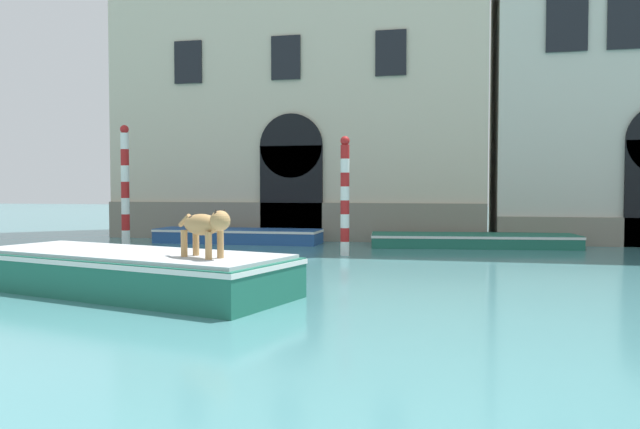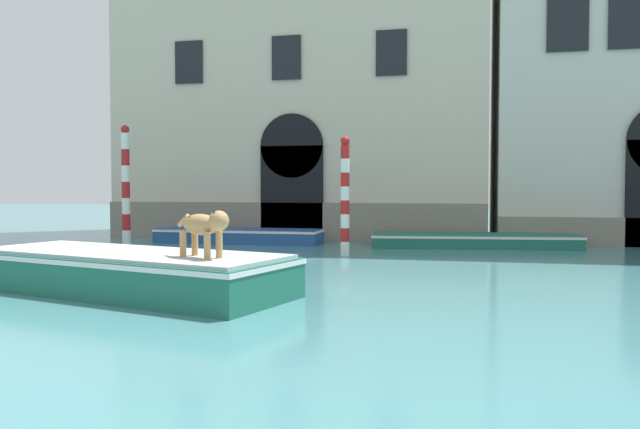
{
  "view_description": "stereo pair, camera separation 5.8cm",
  "coord_description": "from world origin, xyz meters",
  "views": [
    {
      "loc": [
        6.73,
        -3.87,
        1.91
      ],
      "look_at": [
        3.21,
        12.09,
        1.2
      ],
      "focal_mm": 35.0,
      "sensor_mm": 36.0,
      "label": 1
    },
    {
      "loc": [
        6.78,
        -3.86,
        1.91
      ],
      "look_at": [
        3.21,
        12.09,
        1.2
      ],
      "focal_mm": 35.0,
      "sensor_mm": 36.0,
      "label": 2
    }
  ],
  "objects": [
    {
      "name": "palazzo_left",
      "position": [
        0.72,
        20.78,
        9.17
      ],
      "size": [
        14.03,
        6.13,
        18.4
      ],
      "color": "beige",
      "rests_on": "ground_plane"
    },
    {
      "name": "boat_moored_near_palazzo",
      "position": [
        -0.63,
        16.41,
        0.26
      ],
      "size": [
        5.75,
        1.48,
        0.49
      ],
      "rotation": [
        0.0,
        0.0,
        -0.0
      ],
      "color": "#234C8C",
      "rests_on": "ground_plane"
    },
    {
      "name": "dog_on_deck",
      "position": [
        2.68,
        5.71,
        1.28
      ],
      "size": [
        1.12,
        0.73,
        0.82
      ],
      "rotation": [
        0.0,
        0.0,
        -0.48
      ],
      "color": "tan",
      "rests_on": "boat_foreground"
    },
    {
      "name": "boat_moored_far",
      "position": [
        7.24,
        16.63,
        0.22
      ],
      "size": [
        6.62,
        2.42,
        0.42
      ],
      "rotation": [
        0.0,
        0.0,
        0.11
      ],
      "color": "#1E6651",
      "rests_on": "ground_plane"
    },
    {
      "name": "boat_foreground",
      "position": [
        0.9,
        6.38,
        0.4
      ],
      "size": [
        6.6,
        3.83,
        0.75
      ],
      "rotation": [
        0.0,
        0.0,
        -0.27
      ],
      "color": "#1E6651",
      "rests_on": "ground_plane"
    },
    {
      "name": "mooring_pole_0",
      "position": [
        3.66,
        13.32,
        1.69
      ],
      "size": [
        0.26,
        0.26,
        3.34
      ],
      "color": "white",
      "rests_on": "ground_plane"
    },
    {
      "name": "mooring_pole_1",
      "position": [
        -3.74,
        14.41,
        1.98
      ],
      "size": [
        0.27,
        0.27,
        3.91
      ],
      "color": "white",
      "rests_on": "ground_plane"
    }
  ]
}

